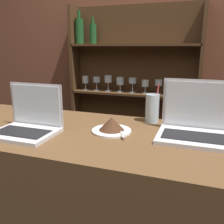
# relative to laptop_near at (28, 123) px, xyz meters

# --- Properties ---
(bar_counter) EXTENTS (1.76, 0.67, 0.97)m
(bar_counter) POSITION_rel_laptop_near_xyz_m (0.27, 0.11, -0.54)
(bar_counter) COLOR brown
(bar_counter) RESTS_ON ground_plane
(back_wall) EXTENTS (7.00, 0.06, 2.70)m
(back_wall) POSITION_rel_laptop_near_xyz_m (0.27, 1.38, 0.33)
(back_wall) COLOR brown
(back_wall) RESTS_ON ground_plane
(back_shelf) EXTENTS (1.19, 0.18, 1.74)m
(back_shelf) POSITION_rel_laptop_near_xyz_m (0.17, 1.30, -0.11)
(back_shelf) COLOR #472D19
(back_shelf) RESTS_ON ground_plane
(laptop_near) EXTENTS (0.29, 0.23, 0.23)m
(laptop_near) POSITION_rel_laptop_near_xyz_m (0.00, 0.00, 0.00)
(laptop_near) COLOR silver
(laptop_near) RESTS_ON bar_counter
(laptop_far) EXTENTS (0.31, 0.25, 0.25)m
(laptop_far) POSITION_rel_laptop_near_xyz_m (0.75, 0.21, 0.01)
(laptop_far) COLOR silver
(laptop_far) RESTS_ON bar_counter
(cake_plate) EXTENTS (0.19, 0.19, 0.07)m
(cake_plate) POSITION_rel_laptop_near_xyz_m (0.37, 0.14, -0.02)
(cake_plate) COLOR white
(cake_plate) RESTS_ON bar_counter
(water_glass) EXTENTS (0.07, 0.07, 0.21)m
(water_glass) POSITION_rel_laptop_near_xyz_m (0.53, 0.37, 0.03)
(water_glass) COLOR silver
(water_glass) RESTS_ON bar_counter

